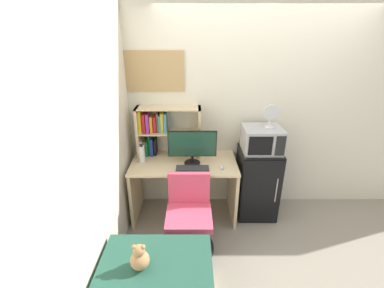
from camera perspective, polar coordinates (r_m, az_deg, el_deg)
name	(u,v)px	position (r m, az deg, el deg)	size (l,w,h in m)	color
wall_back	(289,111)	(3.51, 20.42, 6.70)	(6.40, 0.04, 2.60)	silver
wall_left	(74,177)	(1.96, -24.42, -6.63)	(0.04, 4.40, 2.60)	silver
desk	(184,179)	(3.27, -1.77, -7.62)	(1.27, 0.66, 0.77)	beige
hutch_bookshelf	(159,129)	(3.25, -7.29, 3.21)	(0.79, 0.24, 0.62)	beige
monitor	(192,146)	(3.02, 0.00, -0.36)	(0.57, 0.19, 0.41)	black
keyboard	(192,168)	(2.99, 0.04, -5.34)	(0.38, 0.13, 0.02)	#333338
computer_mouse	(222,167)	(3.01, 6.49, -5.09)	(0.05, 0.08, 0.04)	silver
water_bottle	(142,154)	(3.17, -10.99, -2.13)	(0.07, 0.07, 0.23)	silver
mini_fridge	(257,183)	(3.45, 13.97, -8.21)	(0.48, 0.49, 0.90)	black
microwave	(261,139)	(3.19, 14.96, 0.99)	(0.45, 0.40, 0.29)	#ADADB2
desk_fan	(270,115)	(3.11, 16.80, 6.19)	(0.18, 0.11, 0.28)	silver
desk_chair	(189,219)	(2.91, -0.71, -16.15)	(0.55, 0.55, 0.84)	black
teddy_bear	(139,258)	(2.23, -11.43, -23.30)	(0.15, 0.15, 0.23)	#AD7F51
wall_corkboard	(151,71)	(3.19, -8.93, 15.45)	(0.77, 0.02, 0.46)	tan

